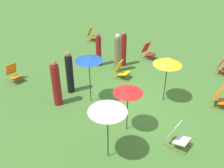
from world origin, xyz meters
TOP-DOWN VIEW (x-y plane):
  - ground_plane at (0.00, 0.00)m, footprint 40.00×40.00m
  - deckchair_0 at (1.64, -2.70)m, footprint 0.58×0.82m
  - deckchair_2 at (-1.54, 5.44)m, footprint 0.59×0.82m
  - deckchair_3 at (3.95, 1.60)m, footprint 0.61×0.84m
  - deckchair_4 at (-1.27, -2.13)m, footprint 0.53×0.80m
  - deckchair_5 at (4.35, -2.14)m, footprint 0.52×0.79m
  - deckchair_6 at (4.22, 5.49)m, footprint 0.65×0.85m
  - deckchair_7 at (1.40, 1.64)m, footprint 0.54×0.80m
  - umbrella_0 at (-2.87, -0.60)m, footprint 1.10×1.10m
  - umbrella_1 at (0.81, -0.74)m, footprint 1.08×1.08m
  - umbrella_2 at (-0.85, 1.64)m, footprint 1.04×1.04m
  - umbrella_3 at (-1.50, -0.43)m, footprint 0.97×0.97m
  - person_0 at (1.81, 2.12)m, footprint 0.41×0.41m
  - person_1 at (1.83, 3.23)m, footprint 0.34×0.34m
  - person_2 at (-1.72, 2.57)m, footprint 0.41×0.41m
  - person_3 at (2.50, 2.21)m, footprint 0.33×0.33m
  - person_4 at (-0.77, 2.76)m, footprint 0.42×0.42m

SIDE VIEW (x-z plane):
  - ground_plane at x=0.00m, z-range 0.00..0.00m
  - deckchair_0 at x=1.64m, z-range -0.05..0.79m
  - deckchair_2 at x=-1.54m, z-range -0.05..0.79m
  - deckchair_3 at x=3.95m, z-range -0.05..0.79m
  - deckchair_4 at x=-1.27m, z-range -0.05..0.79m
  - deckchair_5 at x=4.35m, z-range -0.05..0.79m
  - deckchair_6 at x=4.22m, z-range -0.05..0.79m
  - deckchair_7 at x=1.40m, z-range -0.05..0.79m
  - person_1 at x=1.83m, z-range -0.04..1.62m
  - person_3 at x=2.50m, z-range -0.02..1.77m
  - person_4 at x=-0.77m, z-range -0.03..1.80m
  - person_2 at x=-1.72m, z-range -0.05..1.83m
  - person_0 at x=1.81m, z-range -0.04..1.85m
  - umbrella_3 at x=-1.50m, z-range 0.74..2.44m
  - umbrella_1 at x=0.81m, z-range 0.80..2.68m
  - umbrella_0 at x=-2.87m, z-range 0.84..2.74m
  - umbrella_2 at x=-0.85m, z-range 0.88..2.88m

